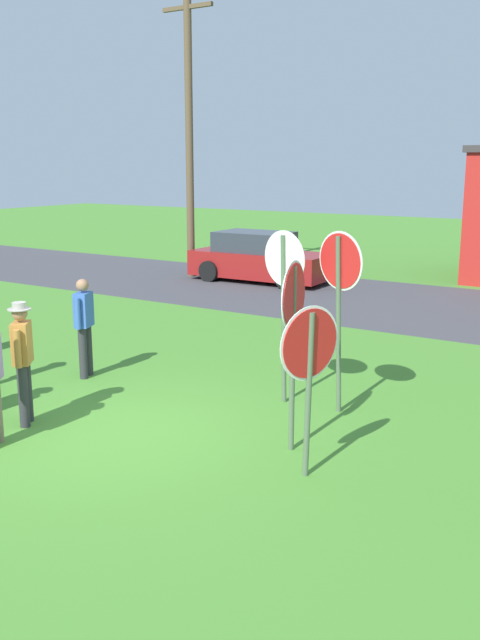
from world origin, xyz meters
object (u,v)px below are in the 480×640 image
Objects in this scene: stop_sign_nearest at (340,289)px; person_in_dark_shirt at (23,356)px; stop_sign_center_cluster at (293,321)px; utility_pole at (189,131)px; stop_sign_low_front at (309,362)px; person_in_blue at (84,322)px; stop_sign_leaning_left at (284,285)px; parked_car_on_street at (259,259)px.

stop_sign_nearest reaches higher than person_in_dark_shirt.
stop_sign_center_cluster is (0.10, -1.56, -0.15)m from stop_sign_nearest.
utility_pole is 13.29m from stop_sign_nearest.
stop_sign_center_cluster is (-0.53, 0.60, 0.29)m from stop_sign_low_front.
stop_sign_nearest reaches higher than stop_sign_low_front.
stop_sign_nearest is at bearing 38.69° from person_in_dark_shirt.
person_in_dark_shirt is at bearing -63.55° from utility_pole.
stop_sign_low_front is 1.17× the size of person_in_dark_shirt.
person_in_blue is (-4.45, 0.87, -0.73)m from stop_sign_center_cluster.
person_in_blue is at bearing -171.03° from stop_sign_nearest.
stop_sign_nearest is at bearing -44.18° from utility_pole.
utility_pole is 12.72m from stop_sign_leaning_left.
stop_sign_low_front is 2.29m from stop_sign_nearest.
person_in_blue is at bearing -169.29° from stop_sign_leaning_left.
parked_car_on_street is 1.65× the size of stop_sign_leaning_left.
stop_sign_low_front is at bearing 8.46° from person_in_dark_shirt.
stop_sign_center_cluster is at bearing -57.16° from parked_car_on_street.
utility_pole is 5.15× the size of person_in_blue.
stop_sign_leaning_left reaches higher than person_in_blue.
stop_sign_center_cluster reaches higher than person_in_blue.
stop_sign_center_cluster is at bearing -86.15° from stop_sign_nearest.
stop_sign_leaning_left reaches higher than stop_sign_center_cluster.
parked_car_on_street is at bearing 106.23° from person_in_dark_shirt.
person_in_dark_shirt is at bearing -73.77° from parked_car_on_street.
person_in_dark_shirt is at bearing -161.29° from stop_sign_center_cluster.
person_in_dark_shirt is (5.89, -11.83, -3.55)m from utility_pole.
stop_sign_nearest is (-0.64, 2.15, 0.45)m from stop_sign_low_front.
stop_sign_center_cluster is (7.10, -11.01, 1.00)m from parked_car_on_street.
person_in_blue is (4.99, -9.76, -3.58)m from utility_pole.
stop_sign_low_front is at bearing -73.53° from stop_sign_nearest.
stop_sign_leaning_left is at bearing 125.45° from stop_sign_low_front.
utility_pole reaches higher than person_in_blue.
stop_sign_nearest is 1.53× the size of person_in_dark_shirt.
stop_sign_low_front is at bearing -54.55° from stop_sign_leaning_left.
utility_pole is 5.01× the size of person_in_dark_shirt.
stop_sign_low_front is at bearing -48.39° from utility_pole.
utility_pole is at bearing 135.82° from stop_sign_nearest.
stop_sign_low_front is at bearing -48.24° from stop_sign_center_cluster.
stop_sign_leaning_left is at bearing 122.67° from stop_sign_center_cluster.
stop_sign_center_cluster reaches higher than stop_sign_low_front.
stop_sign_center_cluster is (9.44, -10.63, -2.85)m from utility_pole.
parked_car_on_street is 13.91m from stop_sign_low_front.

